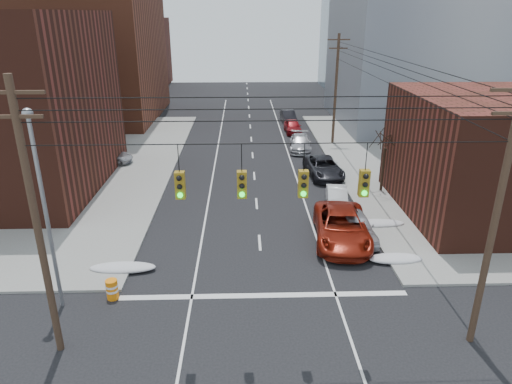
{
  "coord_description": "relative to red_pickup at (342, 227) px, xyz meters",
  "views": [
    {
      "loc": [
        -0.96,
        -12.26,
        12.81
      ],
      "look_at": [
        -0.2,
        12.66,
        3.0
      ],
      "focal_mm": 32.0,
      "sensor_mm": 36.0,
      "label": 1
    }
  ],
  "objects": [
    {
      "name": "lot_car_a",
      "position": [
        -20.37,
        12.54,
        -0.07
      ],
      "size": [
        4.27,
        1.5,
        1.41
      ],
      "primitive_type": "imported",
      "rotation": [
        0.0,
        0.0,
        1.57
      ],
      "color": "silver",
      "rests_on": "sidewalk_nw"
    },
    {
      "name": "parked_car_a",
      "position": [
        0.95,
        0.39,
        -0.14
      ],
      "size": [
        2.15,
        4.73,
        1.57
      ],
      "primitive_type": "imported",
      "rotation": [
        0.0,
        0.0,
        0.06
      ],
      "color": "silver",
      "rests_on": "ground"
    },
    {
      "name": "snow_east_far",
      "position": [
        2.5,
        1.88,
        -0.72
      ],
      "size": [
        4.0,
        1.08,
        0.42
      ],
      "primitive_type": "ellipsoid",
      "color": "silver",
      "rests_on": "ground"
    },
    {
      "name": "lot_car_b",
      "position": [
        -18.01,
        15.31,
        -0.16
      ],
      "size": [
        4.49,
        2.22,
        1.22
      ],
      "primitive_type": "imported",
      "rotation": [
        0.0,
        0.0,
        1.53
      ],
      "color": "#B0AFB5",
      "rests_on": "sidewalk_nw"
    },
    {
      "name": "building_glass",
      "position": [
        19.1,
        57.88,
        10.07
      ],
      "size": [
        20.0,
        18.0,
        22.0
      ],
      "primitive_type": "cube",
      "color": "gray",
      "rests_on": "ground"
    },
    {
      "name": "bare_tree",
      "position": [
        4.68,
        7.88,
        1.39
      ],
      "size": [
        2.09,
        2.2,
        4.93
      ],
      "color": "black",
      "rests_on": "ground"
    },
    {
      "name": "snow_nw",
      "position": [
        -12.3,
        -3.12,
        -0.72
      ],
      "size": [
        3.5,
        1.08,
        0.42
      ],
      "primitive_type": "ellipsoid",
      "color": "silver",
      "rests_on": "ground"
    },
    {
      "name": "parked_car_c",
      "position": [
        0.91,
        11.68,
        -0.15
      ],
      "size": [
        3.05,
        5.78,
        1.55
      ],
      "primitive_type": "imported",
      "rotation": [
        0.0,
        0.0,
        0.09
      ],
      "color": "black",
      "rests_on": "ground"
    },
    {
      "name": "traffic_signals",
      "position": [
        -4.81,
        -9.15,
        6.24
      ],
      "size": [
        17.0,
        0.42,
        2.02
      ],
      "color": "black",
      "rests_on": "ground"
    },
    {
      "name": "parked_car_f",
      "position": [
        -0.1,
        31.92,
        -0.19
      ],
      "size": [
        1.87,
        4.58,
        1.48
      ],
      "primitive_type": "imported",
      "rotation": [
        0.0,
        0.0,
        0.07
      ],
      "color": "black",
      "rests_on": "ground"
    },
    {
      "name": "building_brick_far",
      "position": [
        -30.9,
        61.88,
        5.07
      ],
      "size": [
        22.0,
        18.0,
        12.0
      ],
      "primitive_type": "cube",
      "color": "#482015",
      "rests_on": "ground"
    },
    {
      "name": "utility_pole_left",
      "position": [
        -13.4,
        -9.12,
        4.86
      ],
      "size": [
        2.2,
        0.28,
        11.0
      ],
      "color": "#473323",
      "rests_on": "ground"
    },
    {
      "name": "snow_ne",
      "position": [
        2.5,
        -2.62,
        -0.72
      ],
      "size": [
        3.0,
        1.08,
        0.42
      ],
      "primitive_type": "ellipsoid",
      "color": "silver",
      "rests_on": "ground"
    },
    {
      "name": "lot_car_d",
      "position": [
        -24.51,
        13.91,
        -0.1
      ],
      "size": [
        4.28,
        2.74,
        1.36
      ],
      "primitive_type": "imported",
      "rotation": [
        0.0,
        0.0,
        1.26
      ],
      "color": "#B3B3B8",
      "rests_on": "sidewalk_nw"
    },
    {
      "name": "lot_car_c",
      "position": [
        -23.15,
        10.9,
        -0.14
      ],
      "size": [
        4.58,
        2.34,
        1.27
      ],
      "primitive_type": "imported",
      "rotation": [
        0.0,
        0.0,
        1.7
      ],
      "color": "black",
      "rests_on": "sidewalk_nw"
    },
    {
      "name": "street_light",
      "position": [
        -14.4,
        -6.12,
        4.61
      ],
      "size": [
        0.44,
        0.44,
        9.32
      ],
      "color": "gray",
      "rests_on": "ground"
    },
    {
      "name": "construction_barrel",
      "position": [
        -12.18,
        -5.62,
        -0.41
      ],
      "size": [
        0.64,
        0.64,
        1.0
      ],
      "rotation": [
        0.0,
        0.0,
        -0.12
      ],
      "color": "orange",
      "rests_on": "ground"
    },
    {
      "name": "utility_pole_right",
      "position": [
        3.6,
        -9.12,
        4.86
      ],
      "size": [
        2.2,
        0.28,
        11.0
      ],
      "color": "#473323",
      "rests_on": "ground"
    },
    {
      "name": "utility_pole_far",
      "position": [
        3.6,
        21.88,
        4.86
      ],
      "size": [
        2.2,
        0.28,
        11.0
      ],
      "color": "#473323",
      "rests_on": "ground"
    },
    {
      "name": "building_office",
      "position": [
        17.1,
        31.88,
        11.57
      ],
      "size": [
        22.0,
        20.0,
        25.0
      ],
      "primitive_type": "cube",
      "color": "gray",
      "rests_on": "ground"
    },
    {
      "name": "parked_car_e",
      "position": [
        -0.1,
        26.67,
        -0.19
      ],
      "size": [
        1.89,
        4.39,
        1.48
      ],
      "primitive_type": "imported",
      "rotation": [
        0.0,
        0.0,
        0.03
      ],
      "color": "maroon",
      "rests_on": "ground"
    },
    {
      "name": "parked_car_d",
      "position": [
        -0.1,
        19.51,
        -0.18
      ],
      "size": [
        2.53,
        5.29,
        1.49
      ],
      "primitive_type": "imported",
      "rotation": [
        0.0,
        0.0,
        -0.09
      ],
      "color": "#A5A5A9",
      "rests_on": "ground"
    },
    {
      "name": "parked_car_b",
      "position": [
        0.79,
        5.36,
        -0.28
      ],
      "size": [
        1.81,
        4.04,
        1.29
      ],
      "primitive_type": "imported",
      "rotation": [
        0.0,
        0.0,
        -0.12
      ],
      "color": "white",
      "rests_on": "ground"
    },
    {
      "name": "red_pickup",
      "position": [
        0.0,
        0.0,
        0.0
      ],
      "size": [
        3.76,
        6.96,
        1.85
      ],
      "primitive_type": "imported",
      "rotation": [
        0.0,
        0.0,
        -0.1
      ],
      "color": "maroon",
      "rests_on": "ground"
    }
  ]
}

